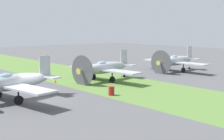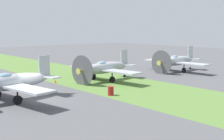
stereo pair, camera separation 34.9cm
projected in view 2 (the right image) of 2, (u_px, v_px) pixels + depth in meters
The scene contains 7 objects.
ground_plane at pixel (37, 99), 29.44m from camera, with size 160.00×160.00×0.00m, color #515154.
grass_verge at pixel (123, 85), 36.54m from camera, with size 120.00×11.00×0.01m, color #567A38.
airplane_lead at pixel (10, 82), 28.68m from camera, with size 11.75×9.36×4.16m.
airplane_wingman at pixel (105, 68), 39.49m from camera, with size 11.33×8.99×4.02m.
airplane_trail at pixel (177, 61), 47.94m from camera, with size 11.09×8.79×3.96m.
fuel_drum at pixel (111, 91), 31.17m from camera, with size 0.60×0.60×0.90m, color maroon.
runway_marker_cone at pixel (55, 81), 38.23m from camera, with size 0.36×0.36×0.44m, color orange.
Camera 2 is at (-26.61, 13.11, 6.78)m, focal length 49.67 mm.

